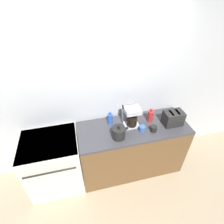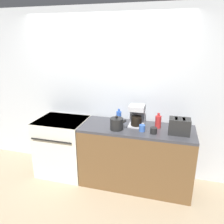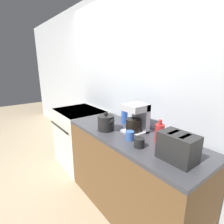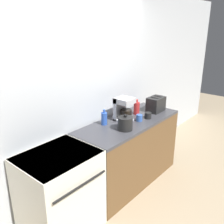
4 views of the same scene
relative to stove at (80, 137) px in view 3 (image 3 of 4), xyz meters
The scene contains 11 objects.
ground_plane 0.85m from the stove, 26.88° to the right, with size 12.00×12.00×0.00m, color tan.
wall_back 1.10m from the stove, 30.79° to the left, with size 8.00×0.05×2.60m.
stove is the anchor object (origin of this frame).
counter_block 1.20m from the stove, ahead, with size 1.62×0.63×0.93m.
kettle 1.09m from the stove, ahead, with size 0.23×0.18×0.20m.
toaster 1.86m from the stove, ahead, with size 0.27×0.18×0.22m.
coffee_maker 1.33m from the stove, ahead, with size 0.22×0.22×0.31m.
bottle_blue 1.05m from the stove, 10.57° to the left, with size 0.08×0.08×0.20m.
bottle_red 1.58m from the stove, ahead, with size 0.08×0.08×0.22m.
cup_black 1.53m from the stove, ahead, with size 0.09×0.09×0.08m.
cup_blue 1.38m from the stove, ahead, with size 0.08×0.08×0.09m.
Camera 3 is at (1.80, -0.86, 1.65)m, focal length 28.00 mm.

